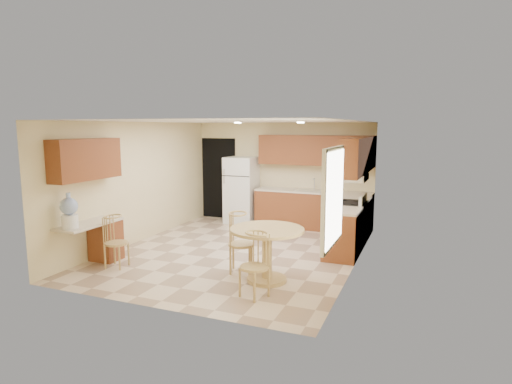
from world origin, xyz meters
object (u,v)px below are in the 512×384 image
at_px(water_crock, 69,212).
at_px(chair_table_b, 252,260).
at_px(stove, 348,224).
at_px(refrigerator, 241,190).
at_px(dining_table, 267,247).
at_px(chair_table_a, 239,238).
at_px(chair_desk, 113,238).

bearing_deg(water_crock, chair_table_b, 2.32).
xyz_separation_m(stove, water_crock, (-3.92, -3.30, 0.56)).
distance_m(refrigerator, water_crock, 4.64).
distance_m(refrigerator, dining_table, 4.19).
bearing_deg(chair_table_b, refrigerator, -42.33).
bearing_deg(chair_table_b, chair_table_a, -33.92).
xyz_separation_m(refrigerator, water_crock, (-1.05, -4.52, 0.21)).
bearing_deg(dining_table, chair_table_b, -86.13).
relative_size(chair_table_b, chair_desk, 1.04).
xyz_separation_m(refrigerator, dining_table, (2.04, -3.65, -0.27)).
bearing_deg(chair_table_a, refrigerator, -173.20).
xyz_separation_m(refrigerator, chair_table_a, (1.49, -3.50, -0.22)).
height_order(dining_table, chair_table_a, chair_table_a).
height_order(stove, chair_desk, stove).
xyz_separation_m(chair_desk, water_crock, (-0.45, -0.46, 0.49)).
xyz_separation_m(chair_table_b, chair_desk, (-2.69, 0.33, -0.02)).
distance_m(stove, dining_table, 2.57).
xyz_separation_m(chair_table_b, water_crock, (-3.14, -0.13, 0.47)).
relative_size(refrigerator, water_crock, 2.84).
bearing_deg(refrigerator, water_crock, -103.08).
relative_size(stove, chair_table_a, 1.10).
bearing_deg(refrigerator, dining_table, -60.79).
bearing_deg(chair_table_b, chair_desk, 15.13).
relative_size(dining_table, chair_table_a, 1.16).
relative_size(refrigerator, stove, 1.52).
relative_size(refrigerator, chair_table_a, 1.66).
bearing_deg(chair_table_a, chair_desk, -91.34).
distance_m(stove, chair_desk, 4.49).
relative_size(stove, chair_desk, 1.22).
xyz_separation_m(dining_table, chair_table_a, (-0.55, 0.15, 0.05)).
xyz_separation_m(chair_table_a, chair_desk, (-2.09, -0.56, -0.06)).
xyz_separation_m(stove, chair_desk, (-3.47, -2.84, 0.07)).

